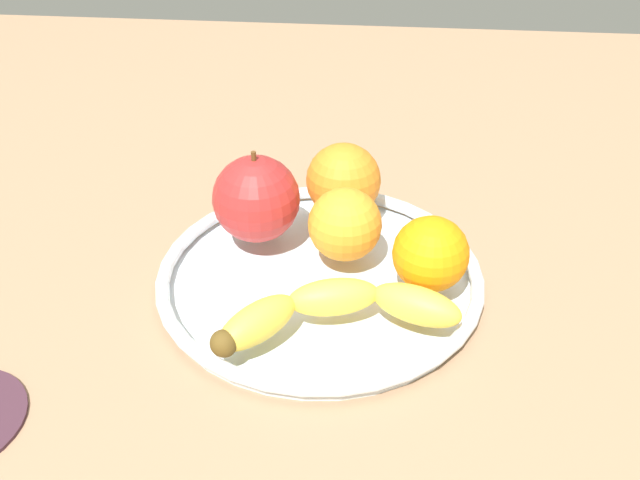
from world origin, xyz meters
TOP-DOWN VIEW (x-y plane):
  - ground_plane at (0.00, 0.00)cm, footprint 140.24×140.24cm
  - fruit_bowl at (0.00, 0.00)cm, footprint 28.57×28.57cm
  - banana at (-1.62, 7.15)cm, footprint 19.62×9.90cm
  - apple at (6.19, -4.51)cm, footprint 7.93×7.93cm
  - orange_front_right at (-1.97, -2.20)cm, footprint 6.50×6.50cm
  - orange_center at (-9.27, 1.40)cm, footprint 6.37×6.37cm
  - orange_front_left at (-1.37, -9.22)cm, footprint 7.13×7.13cm

SIDE VIEW (x-z plane):
  - ground_plane at x=0.00cm, z-range -4.00..0.00cm
  - fruit_bowl at x=0.00cm, z-range 0.02..1.82cm
  - banana at x=-1.62cm, z-range 1.80..4.83cm
  - orange_center at x=-9.27cm, z-range 1.80..8.17cm
  - orange_front_right at x=-1.97cm, z-range 1.80..8.30cm
  - orange_front_left at x=-1.37cm, z-range 1.80..8.93cm
  - apple at x=6.19cm, z-range 1.40..10.14cm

